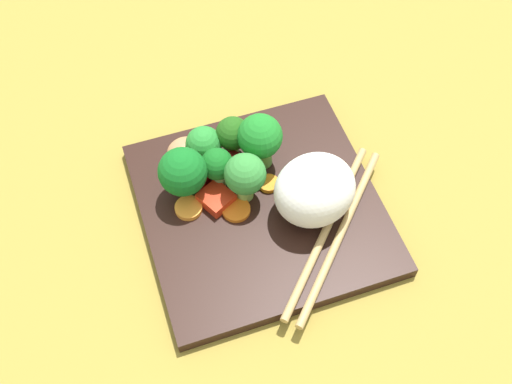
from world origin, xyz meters
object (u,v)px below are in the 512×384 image
rice_mound (315,190)px  square_plate (261,208)px  broccoli_floret_3 (183,172)px  chopstick_pair (334,231)px  carrot_slice_2 (269,184)px

rice_mound → square_plate: bearing=-23.8°
broccoli_floret_3 → chopstick_pair: size_ratio=0.37×
rice_mound → carrot_slice_2: 6.21cm
broccoli_floret_3 → carrot_slice_2: broccoli_floret_3 is taller
broccoli_floret_3 → carrot_slice_2: (-8.49, 1.60, -3.48)cm
carrot_slice_2 → chopstick_pair: chopstick_pair is taller
rice_mound → broccoli_floret_3: 13.12cm
square_plate → carrot_slice_2: carrot_slice_2 is taller
square_plate → broccoli_floret_3: 9.04cm
carrot_slice_2 → chopstick_pair: bearing=120.1°
carrot_slice_2 → chopstick_pair: (-4.33, 7.46, 0.13)cm
square_plate → broccoli_floret_3: bearing=-27.5°
chopstick_pair → carrot_slice_2: bearing=72.6°
square_plate → rice_mound: size_ratio=2.87×
broccoli_floret_3 → carrot_slice_2: size_ratio=2.99×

